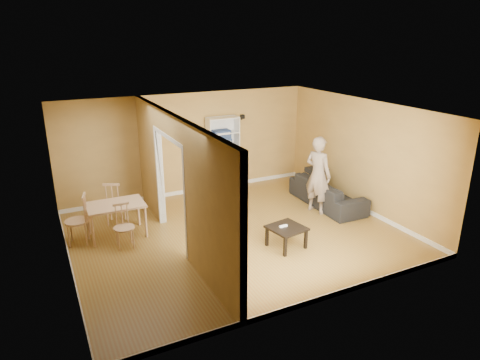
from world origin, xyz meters
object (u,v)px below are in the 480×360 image
object	(u,v)px
sofa	(327,189)
person	(318,168)
chair_near	(124,227)
chair_left	(77,220)
chair_far	(115,202)
bookshelf	(222,154)
coffee_table	(287,230)
dining_table	(116,207)

from	to	relation	value
sofa	person	world-z (taller)	person
sofa	chair_near	size ratio (longest dim) A/B	2.51
chair_left	chair_far	xyz separation A→B (m)	(0.86, 0.68, -0.02)
bookshelf	person	bearing A→B (deg)	-60.04
chair_left	bookshelf	bearing A→B (deg)	126.03
person	coffee_table	xyz separation A→B (m)	(-1.59, -1.21, -0.70)
person	coffee_table	size ratio (longest dim) A/B	3.31
person	chair_far	xyz separation A→B (m)	(-4.34, 1.43, -0.57)
person	coffee_table	distance (m)	2.11
person	coffee_table	world-z (taller)	person
bookshelf	dining_table	xyz separation A→B (m)	(-3.08, -1.59, -0.36)
chair_left	chair_near	world-z (taller)	chair_left
sofa	chair_left	xyz separation A→B (m)	(-5.68, 0.53, 0.09)
coffee_table	chair_far	distance (m)	3.82
bookshelf	chair_far	size ratio (longest dim) A/B	2.00
bookshelf	chair_near	bearing A→B (deg)	-144.63
sofa	dining_table	size ratio (longest dim) A/B	1.94
person	chair_near	distance (m)	4.46
dining_table	chair_far	distance (m)	0.68
bookshelf	chair_left	bearing A→B (deg)	-157.34
chair_far	bookshelf	bearing A→B (deg)	-139.18
sofa	person	xyz separation A→B (m)	(-0.48, -0.22, 0.64)
coffee_table	chair_near	world-z (taller)	chair_near
person	bookshelf	distance (m)	2.72
coffee_table	chair_left	xyz separation A→B (m)	(-3.62, 1.96, 0.15)
sofa	chair_near	xyz separation A→B (m)	(-4.89, -0.03, 0.02)
bookshelf	coffee_table	bearing A→B (deg)	-93.67
bookshelf	dining_table	distance (m)	3.49
chair_far	sofa	bearing A→B (deg)	-170.52
chair_left	chair_far	size ratio (longest dim) A/B	1.04
dining_table	bookshelf	bearing A→B (deg)	27.30
sofa	coffee_table	xyz separation A→B (m)	(-2.07, -1.43, -0.05)
person	chair_near	size ratio (longest dim) A/B	2.43
chair_far	chair_left	bearing A→B (deg)	61.63
chair_left	chair_far	bearing A→B (deg)	141.46
chair_left	chair_near	xyz separation A→B (m)	(0.79, -0.56, -0.07)
sofa	bookshelf	size ratio (longest dim) A/B	1.11
chair_near	chair_far	xyz separation A→B (m)	(0.07, 1.24, 0.06)
dining_table	chair_left	distance (m)	0.77
chair_left	person	bearing A→B (deg)	95.17
sofa	chair_far	bearing A→B (deg)	77.54
coffee_table	chair_far	bearing A→B (deg)	136.22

